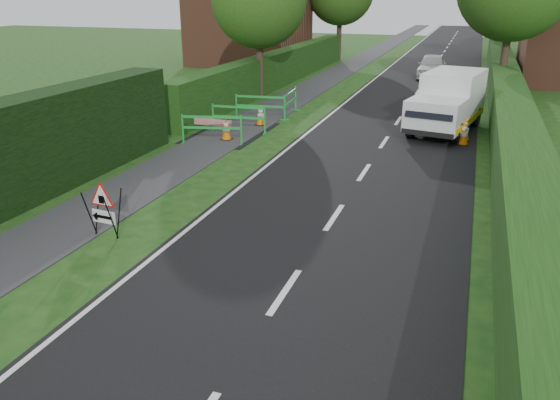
# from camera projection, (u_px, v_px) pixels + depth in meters

# --- Properties ---
(ground) EXTENTS (120.00, 120.00, 0.00)m
(ground) POSITION_uv_depth(u_px,v_px,m) (128.00, 296.00, 9.34)
(ground) COLOR #153F12
(ground) RESTS_ON ground
(road_surface) EXTENTS (6.00, 90.00, 0.02)m
(road_surface) POSITION_uv_depth(u_px,v_px,m) (437.00, 62.00, 39.36)
(road_surface) COLOR black
(road_surface) RESTS_ON ground
(footpath) EXTENTS (2.00, 90.00, 0.02)m
(footpath) POSITION_uv_depth(u_px,v_px,m) (362.00, 59.00, 41.06)
(footpath) COLOR #2D2D30
(footpath) RESTS_ON ground
(hedge_west_far) EXTENTS (1.00, 24.00, 1.80)m
(hedge_west_far) POSITION_uv_depth(u_px,v_px,m) (280.00, 84.00, 30.24)
(hedge_west_far) COLOR #14380F
(hedge_west_far) RESTS_ON ground
(hedge_east) EXTENTS (1.20, 50.00, 1.50)m
(hedge_east) POSITION_uv_depth(u_px,v_px,m) (505.00, 123.00, 21.40)
(hedge_east) COLOR #14380F
(hedge_east) RESTS_ON ground
(house_west) EXTENTS (7.50, 7.40, 7.88)m
(house_west) POSITION_uv_depth(u_px,v_px,m) (250.00, 21.00, 37.79)
(house_west) COLOR brown
(house_west) RESTS_ON ground
(tree_fe) EXTENTS (4.20, 4.20, 6.33)m
(tree_fe) POSITION_uv_depth(u_px,v_px,m) (502.00, 0.00, 39.27)
(tree_fe) COLOR #2D2116
(tree_fe) RESTS_ON ground
(triangle_sign) EXTENTS (0.76, 0.76, 1.04)m
(triangle_sign) POSITION_uv_depth(u_px,v_px,m) (101.00, 205.00, 11.30)
(triangle_sign) COLOR black
(triangle_sign) RESTS_ON ground
(works_van) EXTENTS (2.64, 4.88, 2.11)m
(works_van) POSITION_uv_depth(u_px,v_px,m) (448.00, 101.00, 19.85)
(works_van) COLOR silver
(works_van) RESTS_ON ground
(traffic_cone_0) EXTENTS (0.38, 0.38, 0.79)m
(traffic_cone_0) POSITION_uv_depth(u_px,v_px,m) (464.00, 134.00, 18.28)
(traffic_cone_0) COLOR black
(traffic_cone_0) RESTS_ON ground
(traffic_cone_1) EXTENTS (0.38, 0.38, 0.79)m
(traffic_cone_1) POSITION_uv_depth(u_px,v_px,m) (465.00, 129.00, 18.84)
(traffic_cone_1) COLOR black
(traffic_cone_1) RESTS_ON ground
(traffic_cone_2) EXTENTS (0.38, 0.38, 0.79)m
(traffic_cone_2) POSITION_uv_depth(u_px,v_px,m) (469.00, 111.00, 21.77)
(traffic_cone_2) COLOR black
(traffic_cone_2) RESTS_ON ground
(traffic_cone_3) EXTENTS (0.38, 0.38, 0.79)m
(traffic_cone_3) POSITION_uv_depth(u_px,v_px,m) (226.00, 129.00, 18.89)
(traffic_cone_3) COLOR black
(traffic_cone_3) RESTS_ON ground
(traffic_cone_4) EXTENTS (0.38, 0.38, 0.79)m
(traffic_cone_4) POSITION_uv_depth(u_px,v_px,m) (261.00, 115.00, 20.97)
(traffic_cone_4) COLOR black
(traffic_cone_4) RESTS_ON ground
(ped_barrier_0) EXTENTS (2.08, 0.84, 1.00)m
(ped_barrier_0) POSITION_uv_depth(u_px,v_px,m) (212.00, 126.00, 18.33)
(ped_barrier_0) COLOR green
(ped_barrier_0) RESTS_ON ground
(ped_barrier_1) EXTENTS (2.08, 0.49, 1.00)m
(ped_barrier_1) POSITION_uv_depth(u_px,v_px,m) (239.00, 115.00, 19.86)
(ped_barrier_1) COLOR green
(ped_barrier_1) RESTS_ON ground
(ped_barrier_2) EXTENTS (2.09, 0.62, 1.00)m
(ped_barrier_2) POSITION_uv_depth(u_px,v_px,m) (260.00, 104.00, 21.77)
(ped_barrier_2) COLOR green
(ped_barrier_2) RESTS_ON ground
(ped_barrier_3) EXTENTS (0.52, 2.08, 1.00)m
(ped_barrier_3) POSITION_uv_depth(u_px,v_px,m) (290.00, 100.00, 22.59)
(ped_barrier_3) COLOR green
(ped_barrier_3) RESTS_ON ground
(redwhite_plank) EXTENTS (1.50, 0.10, 0.25)m
(redwhite_plank) POSITION_uv_depth(u_px,v_px,m) (213.00, 135.00, 19.73)
(redwhite_plank) COLOR red
(redwhite_plank) RESTS_ON ground
(hatchback_car) EXTENTS (1.73, 4.04, 1.36)m
(hatchback_car) POSITION_uv_depth(u_px,v_px,m) (432.00, 66.00, 32.31)
(hatchback_car) COLOR white
(hatchback_car) RESTS_ON ground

